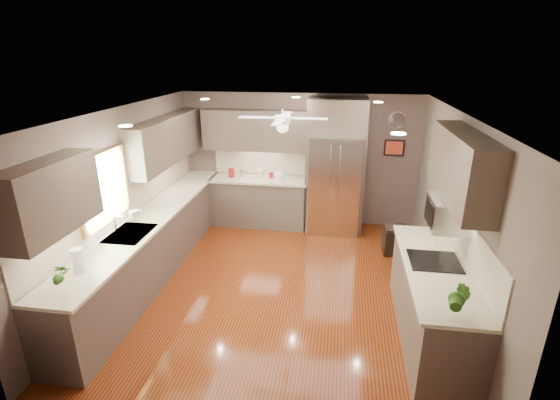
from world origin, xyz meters
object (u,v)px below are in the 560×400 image
(potted_plant_right, at_px, (460,298))
(microwave, at_px, (448,214))
(canister_a, at_px, (232,173))
(bowl, at_px, (279,178))
(canister_b, at_px, (242,173))
(refrigerator, at_px, (335,169))
(potted_plant_left, at_px, (59,274))
(paper_towel, at_px, (78,261))
(soap_bottle, at_px, (135,213))
(canister_d, at_px, (271,175))
(stool, at_px, (395,240))
(canister_c, at_px, (260,174))

(potted_plant_right, relative_size, microwave, 0.62)
(canister_a, relative_size, bowl, 0.83)
(canister_b, relative_size, refrigerator, 0.05)
(canister_b, relative_size, microwave, 0.23)
(potted_plant_left, xyz_separation_m, potted_plant_right, (3.88, 0.15, 0.01))
(refrigerator, relative_size, paper_towel, 7.98)
(soap_bottle, height_order, microwave, microwave)
(canister_b, xyz_separation_m, canister_d, (0.58, -0.00, -0.01))
(potted_plant_left, relative_size, refrigerator, 0.13)
(microwave, bearing_deg, potted_plant_left, -161.88)
(canister_b, distance_m, stool, 3.08)
(soap_bottle, distance_m, refrigerator, 3.56)
(canister_b, xyz_separation_m, refrigerator, (1.78, -0.08, 0.18))
(bowl, xyz_separation_m, refrigerator, (1.04, -0.04, 0.22))
(potted_plant_left, distance_m, microwave, 4.21)
(potted_plant_right, height_order, microwave, microwave)
(canister_b, height_order, canister_d, canister_b)
(potted_plant_left, bearing_deg, canister_b, 77.84)
(canister_c, relative_size, canister_d, 1.58)
(canister_a, relative_size, potted_plant_left, 0.54)
(refrigerator, bearing_deg, bowl, 177.80)
(canister_a, height_order, refrigerator, refrigerator)
(potted_plant_left, xyz_separation_m, microwave, (3.99, 1.30, 0.38))
(soap_bottle, relative_size, bowl, 0.99)
(potted_plant_left, distance_m, stool, 4.97)
(canister_c, xyz_separation_m, soap_bottle, (-1.35, -2.27, 0.02))
(soap_bottle, xyz_separation_m, potted_plant_right, (3.98, -1.63, 0.07))
(canister_c, xyz_separation_m, bowl, (0.37, 0.01, -0.06))
(canister_a, height_order, canister_c, canister_c)
(potted_plant_left, bearing_deg, paper_towel, 90.70)
(canister_a, bearing_deg, microwave, -39.81)
(canister_c, relative_size, potted_plant_left, 0.51)
(soap_bottle, xyz_separation_m, stool, (3.83, 1.40, -0.81))
(microwave, height_order, stool, microwave)
(stool, xyz_separation_m, paper_towel, (-3.73, -2.86, 0.84))
(potted_plant_left, relative_size, potted_plant_right, 0.96)
(canister_c, height_order, canister_d, canister_c)
(stool, bearing_deg, microwave, -81.95)
(canister_a, bearing_deg, canister_c, -0.03)
(paper_towel, bearing_deg, bowl, 66.55)
(potted_plant_right, distance_m, stool, 3.16)
(canister_d, bearing_deg, microwave, -47.82)
(canister_a, distance_m, microwave, 4.31)
(canister_a, height_order, microwave, microwave)
(soap_bottle, relative_size, paper_towel, 0.69)
(potted_plant_right, bearing_deg, microwave, 84.60)
(paper_towel, bearing_deg, canister_c, 71.41)
(canister_b, xyz_separation_m, potted_plant_right, (2.99, -3.95, 0.10))
(canister_c, relative_size, stool, 0.37)
(stool, bearing_deg, canister_d, 157.85)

